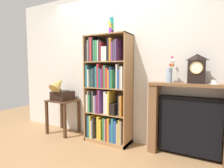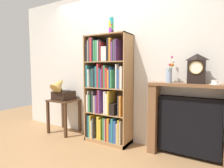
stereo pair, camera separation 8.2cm
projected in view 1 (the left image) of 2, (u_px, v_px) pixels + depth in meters
ground_plane at (106, 144)px, 3.05m from camera, size 7.79×6.40×0.02m
wall_back at (121, 65)px, 3.13m from camera, size 4.79×0.08×2.60m
bookshelf at (107, 93)px, 3.04m from camera, size 0.76×0.35×1.78m
cup_stack at (111, 25)px, 2.89m from camera, size 0.08×0.08×0.29m
side_table_left at (63, 108)px, 3.50m from camera, size 0.52×0.45×0.64m
gramophone at (61, 91)px, 3.44m from camera, size 0.33×0.45×0.48m
fireplace_mantel at (189, 121)px, 2.53m from camera, size 1.08×0.26×1.04m
mantel_clock at (197, 69)px, 2.41m from camera, size 0.21×0.13×0.39m
flower_vase at (170, 73)px, 2.58m from camera, size 0.12×0.14×0.38m
teacup_with_saucer at (215, 82)px, 2.32m from camera, size 0.13×0.12×0.05m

